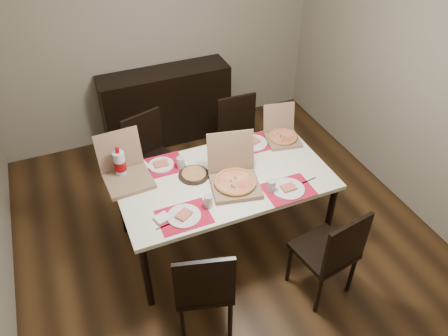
# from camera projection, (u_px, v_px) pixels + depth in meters

# --- Properties ---
(ground) EXTENTS (3.80, 4.00, 0.02)m
(ground) POSITION_uv_depth(u_px,v_px,m) (225.00, 235.00, 4.22)
(ground) COLOR #3F2813
(ground) RESTS_ON ground
(room_walls) EXTENTS (3.84, 4.02, 2.62)m
(room_walls) POSITION_uv_depth(u_px,v_px,m) (204.00, 47.00, 3.43)
(room_walls) COLOR gray
(room_walls) RESTS_ON ground
(sideboard) EXTENTS (1.50, 0.40, 0.90)m
(sideboard) POSITION_uv_depth(u_px,v_px,m) (167.00, 106.00, 5.20)
(sideboard) COLOR black
(sideboard) RESTS_ON ground
(dining_table) EXTENTS (1.80, 1.00, 0.75)m
(dining_table) POSITION_uv_depth(u_px,v_px,m) (224.00, 183.00, 3.76)
(dining_table) COLOR white
(dining_table) RESTS_ON ground
(chair_near_left) EXTENTS (0.51, 0.51, 0.93)m
(chair_near_left) POSITION_uv_depth(u_px,v_px,m) (204.00, 286.00, 3.14)
(chair_near_left) COLOR black
(chair_near_left) RESTS_ON ground
(chair_near_right) EXTENTS (0.48, 0.48, 0.93)m
(chair_near_right) POSITION_uv_depth(u_px,v_px,m) (332.00, 252.00, 3.39)
(chair_near_right) COLOR black
(chair_near_right) RESTS_ON ground
(chair_far_left) EXTENTS (0.52, 0.52, 0.93)m
(chair_far_left) POSITION_uv_depth(u_px,v_px,m) (151.00, 155.00, 4.36)
(chair_far_left) COLOR black
(chair_far_left) RESTS_ON ground
(chair_far_right) EXTENTS (0.43, 0.43, 0.93)m
(chair_far_right) POSITION_uv_depth(u_px,v_px,m) (240.00, 136.00, 4.61)
(chair_far_right) COLOR black
(chair_far_right) RESTS_ON ground
(setting_near_left) EXTENTS (0.49, 0.30, 0.11)m
(setting_near_left) POSITION_uv_depth(u_px,v_px,m) (188.00, 213.00, 3.36)
(setting_near_left) COLOR red
(setting_near_left) RESTS_ON dining_table
(setting_near_right) EXTENTS (0.49, 0.30, 0.11)m
(setting_near_right) POSITION_uv_depth(u_px,v_px,m) (284.00, 188.00, 3.58)
(setting_near_right) COLOR red
(setting_near_right) RESTS_ON dining_table
(setting_far_left) EXTENTS (0.48, 0.30, 0.11)m
(setting_far_left) POSITION_uv_depth(u_px,v_px,m) (164.00, 165.00, 3.82)
(setting_far_left) COLOR red
(setting_far_left) RESTS_ON dining_table
(setting_far_right) EXTENTS (0.48, 0.30, 0.11)m
(setting_far_right) POSITION_uv_depth(u_px,v_px,m) (249.00, 144.00, 4.06)
(setting_far_right) COLOR red
(setting_far_right) RESTS_ON dining_table
(napkin_loose) EXTENTS (0.16, 0.16, 0.02)m
(napkin_loose) POSITION_uv_depth(u_px,v_px,m) (227.00, 181.00, 3.67)
(napkin_loose) COLOR white
(napkin_loose) RESTS_ON dining_table
(pizza_box_center) EXTENTS (0.48, 0.51, 0.40)m
(pizza_box_center) POSITION_uv_depth(u_px,v_px,m) (234.00, 178.00, 3.61)
(pizza_box_center) COLOR #81644A
(pizza_box_center) RESTS_ON dining_table
(pizza_box_right) EXTENTS (0.36, 0.39, 0.30)m
(pizza_box_right) POSITION_uv_depth(u_px,v_px,m) (282.00, 134.00, 4.13)
(pizza_box_right) COLOR #81644A
(pizza_box_right) RESTS_ON dining_table
(pizza_box_left) EXTENTS (0.40, 0.44, 0.38)m
(pizza_box_left) POSITION_uv_depth(u_px,v_px,m) (126.00, 173.00, 3.66)
(pizza_box_left) COLOR #81644A
(pizza_box_left) RESTS_ON dining_table
(faina_plate) EXTENTS (0.27, 0.27, 0.03)m
(faina_plate) POSITION_uv_depth(u_px,v_px,m) (194.00, 174.00, 3.73)
(faina_plate) COLOR black
(faina_plate) RESTS_ON dining_table
(dip_bowl) EXTENTS (0.12, 0.12, 0.03)m
(dip_bowl) POSITION_uv_depth(u_px,v_px,m) (224.00, 166.00, 3.81)
(dip_bowl) COLOR white
(dip_bowl) RESTS_ON dining_table
(soda_bottle) EXTENTS (0.10, 0.10, 0.30)m
(soda_bottle) POSITION_uv_depth(u_px,v_px,m) (120.00, 165.00, 3.65)
(soda_bottle) COLOR silver
(soda_bottle) RESTS_ON dining_table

